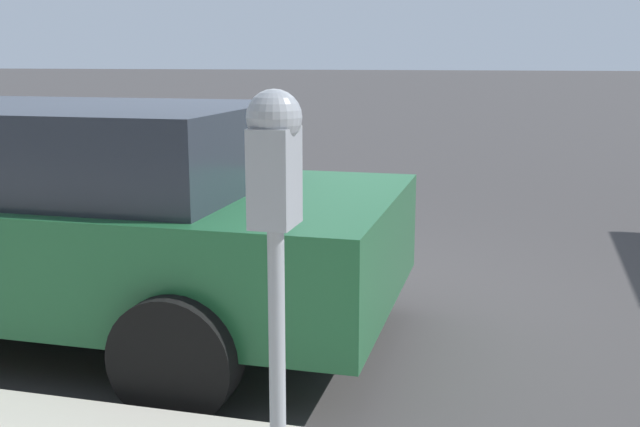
# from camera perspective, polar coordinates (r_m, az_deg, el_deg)

# --- Properties ---
(ground_plane) EXTENTS (220.00, 220.00, 0.00)m
(ground_plane) POSITION_cam_1_polar(r_m,az_deg,el_deg) (5.64, -3.28, -6.23)
(ground_plane) COLOR #3D3A3A
(parking_meter) EXTENTS (0.21, 0.19, 1.49)m
(parking_meter) POSITION_cam_1_polar(r_m,az_deg,el_deg) (2.57, -3.44, 1.59)
(parking_meter) COLOR gray
(parking_meter) RESTS_ON sidewalk
(car_green) EXTENTS (2.18, 4.73, 1.46)m
(car_green) POSITION_cam_1_polar(r_m,az_deg,el_deg) (5.12, -20.80, 0.16)
(car_green) COLOR #1E5B33
(car_green) RESTS_ON ground_plane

